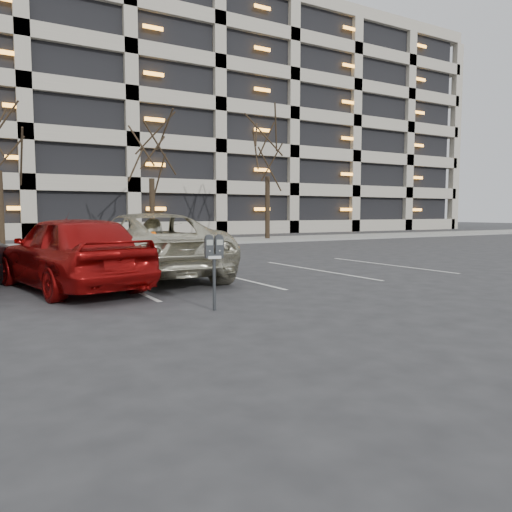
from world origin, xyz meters
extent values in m
plane|color=#28282B|center=(0.00, 0.00, 0.00)|extent=(140.00, 140.00, 0.00)
cube|color=gray|center=(0.00, 16.00, 0.06)|extent=(80.00, 4.00, 0.12)
cube|color=silver|center=(-1.40, 2.30, 0.01)|extent=(0.10, 5.20, 0.00)
cube|color=silver|center=(1.40, 2.30, 0.01)|extent=(0.10, 5.20, 0.00)
cube|color=silver|center=(4.20, 2.30, 0.01)|extent=(0.10, 5.20, 0.00)
cube|color=silver|center=(7.00, 2.30, 0.01)|extent=(0.10, 5.20, 0.00)
cube|color=black|center=(12.00, 34.00, 9.00)|extent=(49.92, 19.20, 18.00)
cylinder|color=black|center=(-3.00, 16.00, 1.75)|extent=(0.28, 0.28, 3.49)
cylinder|color=black|center=(4.00, 16.00, 1.69)|extent=(0.28, 0.28, 3.39)
cylinder|color=black|center=(11.00, 16.00, 1.87)|extent=(0.28, 0.28, 3.74)
cylinder|color=black|center=(-0.87, -1.50, 0.45)|extent=(0.06, 0.06, 0.90)
cube|color=black|center=(-0.87, -1.50, 0.92)|extent=(0.31, 0.16, 0.06)
cube|color=silver|center=(-0.88, -1.55, 0.90)|extent=(0.22, 0.05, 0.05)
cube|color=gray|center=(-0.96, -1.54, 1.15)|extent=(0.11, 0.03, 0.09)
cube|color=gray|center=(-0.80, -1.58, 1.15)|extent=(0.11, 0.03, 0.09)
imported|color=beige|center=(-0.50, 3.20, 0.81)|extent=(2.87, 5.93, 1.63)
cube|color=#E55104|center=(-0.85, 2.17, 1.63)|extent=(0.10, 0.20, 0.01)
imported|color=#980E0D|center=(-2.52, 2.03, 0.81)|extent=(2.79, 5.05, 1.63)
camera|label=1|loc=(-4.46, -9.01, 1.64)|focal=35.00mm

